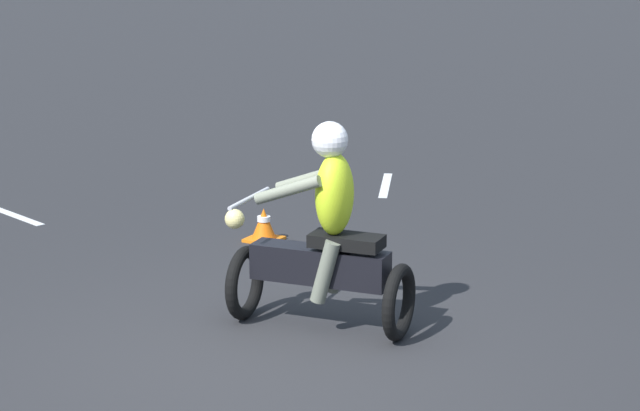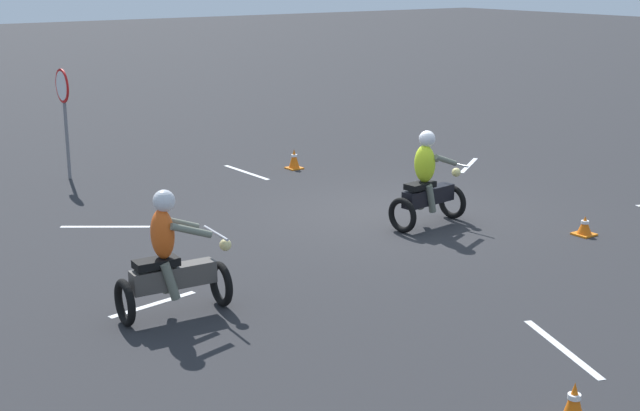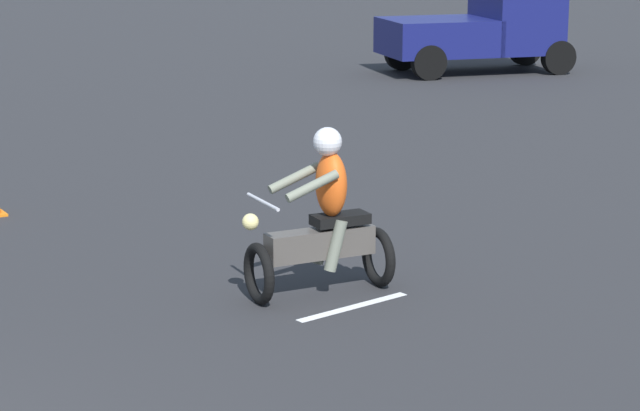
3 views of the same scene
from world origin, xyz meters
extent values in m
plane|color=#28282B|center=(0.00, 0.00, 0.00)|extent=(120.00, 120.00, 0.00)
torus|color=black|center=(-0.81, -0.64, 0.30)|extent=(0.61, 0.18, 0.60)
torus|color=black|center=(-0.98, 0.65, 0.30)|extent=(0.61, 0.18, 0.60)
cube|color=black|center=(-0.90, 0.01, 0.52)|extent=(0.38, 1.12, 0.28)
cube|color=black|center=(-0.93, 0.22, 0.74)|extent=(0.33, 0.59, 0.10)
cylinder|color=silver|center=(-0.82, -0.59, 1.00)|extent=(0.70, 0.13, 0.04)
sphere|color=#F2E08C|center=(-0.80, -0.72, 0.82)|extent=(0.18, 0.18, 0.16)
ellipsoid|color=#CCEA26|center=(-0.91, 0.12, 1.10)|extent=(0.43, 0.33, 0.64)
cylinder|color=slate|center=(-1.07, -0.20, 1.15)|extent=(0.16, 0.55, 0.27)
cylinder|color=slate|center=(-0.68, -0.15, 1.15)|extent=(0.16, 0.55, 0.27)
cylinder|color=slate|center=(-1.05, 0.09, 0.52)|extent=(0.15, 0.26, 0.51)
cylinder|color=slate|center=(-0.77, 0.12, 0.52)|extent=(0.15, 0.26, 0.51)
sphere|color=white|center=(-0.91, 0.09, 1.52)|extent=(0.31, 0.31, 0.28)
torus|color=black|center=(-2.16, 4.74, 0.30)|extent=(0.61, 0.14, 0.60)
torus|color=black|center=(-2.06, 6.04, 0.30)|extent=(0.61, 0.14, 0.60)
cube|color=#4C4742|center=(-2.11, 5.39, 0.52)|extent=(0.32, 1.11, 0.28)
cube|color=black|center=(-2.09, 5.61, 0.74)|extent=(0.30, 0.58, 0.10)
cylinder|color=silver|center=(-2.15, 4.79, 1.00)|extent=(0.70, 0.09, 0.04)
sphere|color=#F2E08C|center=(-2.16, 4.66, 0.82)|extent=(0.17, 0.17, 0.16)
ellipsoid|color=#EA5919|center=(-2.10, 5.51, 1.10)|extent=(0.42, 0.31, 0.64)
cylinder|color=slate|center=(-2.32, 5.23, 1.15)|extent=(0.13, 0.55, 0.27)
cylinder|color=slate|center=(-1.92, 5.20, 1.15)|extent=(0.13, 0.55, 0.27)
cylinder|color=slate|center=(-2.24, 5.50, 0.52)|extent=(0.14, 0.25, 0.51)
cylinder|color=slate|center=(-1.96, 5.48, 0.52)|extent=(0.14, 0.25, 0.51)
sphere|color=silver|center=(-2.10, 5.47, 1.52)|extent=(0.30, 0.30, 0.28)
cylinder|color=slate|center=(6.06, 3.80, 1.10)|extent=(0.07, 0.07, 2.20)
cylinder|color=red|center=(6.06, 3.82, 1.95)|extent=(0.70, 0.03, 0.70)
cylinder|color=white|center=(6.06, 3.84, 1.95)|extent=(0.60, 0.01, 0.60)
cube|color=orange|center=(-2.84, -1.72, 0.01)|extent=(0.32, 0.32, 0.03)
cone|color=orange|center=(-2.84, -1.72, 0.18)|extent=(0.24, 0.24, 0.30)
cylinder|color=white|center=(-2.84, -1.72, 0.22)|extent=(0.13, 0.13, 0.05)
cube|color=orange|center=(4.12, -0.57, 0.01)|extent=(0.32, 0.32, 0.03)
cone|color=orange|center=(4.12, -0.57, 0.23)|extent=(0.24, 0.24, 0.41)
cylinder|color=white|center=(4.12, -0.57, 0.30)|extent=(0.13, 0.13, 0.05)
cone|color=orange|center=(-6.90, 3.51, 0.24)|extent=(0.24, 0.24, 0.42)
cylinder|color=white|center=(-6.90, 3.51, 0.31)|extent=(0.13, 0.13, 0.05)
cube|color=silver|center=(4.41, 0.48, 0.00)|extent=(1.72, 0.15, 0.01)
cube|color=silver|center=(2.20, 4.59, 0.00)|extent=(0.96, 1.31, 0.01)
cube|color=silver|center=(-1.61, 5.46, 0.00)|extent=(0.31, 1.31, 0.01)
cube|color=silver|center=(-5.65, 2.17, 0.00)|extent=(1.64, 0.70, 0.01)
cube|color=silver|center=(2.14, -3.96, 0.00)|extent=(0.99, 1.39, 0.01)
camera|label=1|loc=(7.17, 4.57, 3.35)|focal=70.00mm
camera|label=2|loc=(-11.85, 10.00, 4.30)|focal=50.00mm
camera|label=3|loc=(7.97, -0.50, 3.74)|focal=70.00mm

